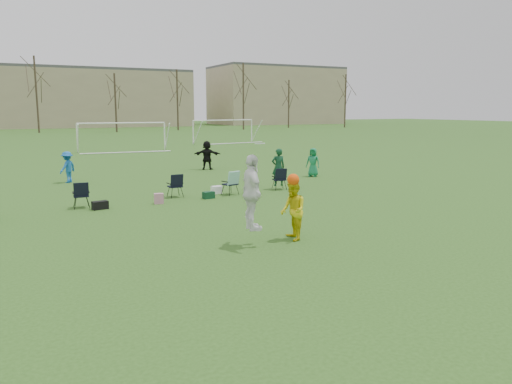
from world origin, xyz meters
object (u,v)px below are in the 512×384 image
fielder_blue (67,167)px  fielder_green_far (313,162)px  goal_mid (122,129)px  fielder_black (207,155)px  goal_right (223,125)px  center_contest (270,200)px

fielder_blue → fielder_green_far: fielder_blue is taller
goal_mid → fielder_black: bearing=-80.0°
fielder_blue → fielder_black: 8.31m
fielder_green_far → goal_right: bearing=129.0°
center_contest → goal_right: (15.00, 37.84, 0.74)m
fielder_green_far → goal_mid: 21.77m
fielder_blue → goal_mid: goal_mid is taller
fielder_blue → fielder_green_far: 12.52m
fielder_green_far → goal_right: (6.48, 27.03, 1.16)m
fielder_blue → goal_mid: 18.62m
fielder_green_far → center_contest: 13.78m
goal_mid → fielder_blue: bearing=-106.4°
fielder_blue → goal_mid: (6.47, 17.43, 1.16)m
fielder_green_far → goal_right: size_ratio=0.21×
fielder_blue → fielder_black: size_ratio=0.89×
fielder_blue → goal_right: 29.85m
fielder_blue → fielder_green_far: bearing=118.3°
fielder_green_far → center_contest: center_contest is taller
goal_mid → goal_right: (12.00, 6.00, 0.00)m
fielder_blue → center_contest: 14.83m
fielder_blue → goal_mid: size_ratio=0.21×
goal_right → center_contest: bearing=-119.6°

